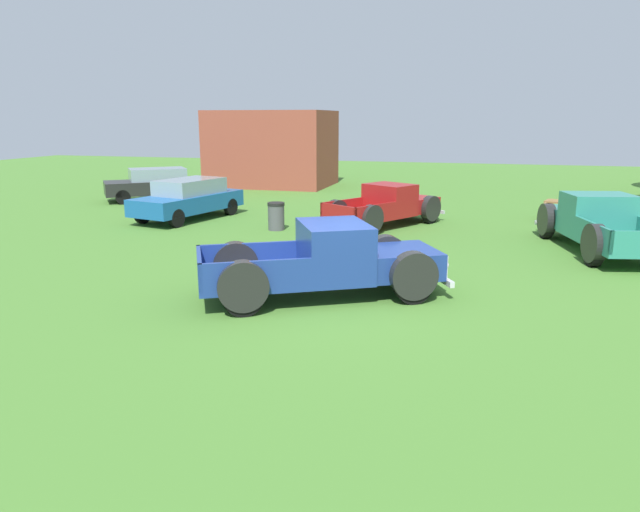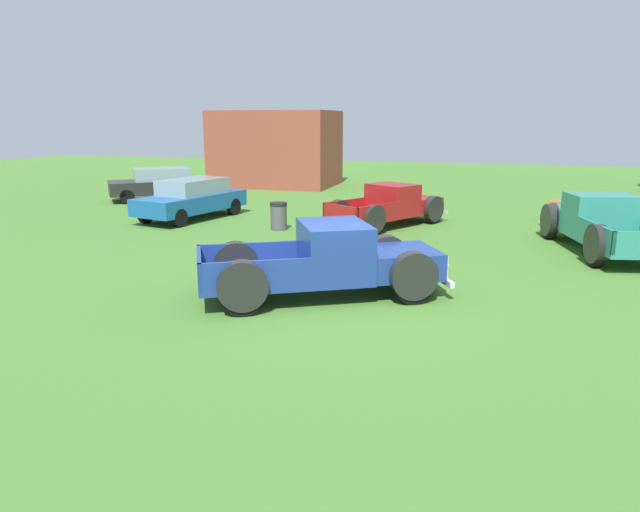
{
  "view_description": "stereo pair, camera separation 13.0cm",
  "coord_description": "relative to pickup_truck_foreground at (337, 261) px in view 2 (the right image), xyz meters",
  "views": [
    {
      "loc": [
        2.84,
        -11.25,
        3.74
      ],
      "look_at": [
        -0.32,
        0.15,
        0.9
      ],
      "focal_mm": 32.17,
      "sensor_mm": 36.0,
      "label": 1
    },
    {
      "loc": [
        2.97,
        -11.21,
        3.74
      ],
      "look_at": [
        -0.32,
        0.15,
        0.9
      ],
      "focal_mm": 32.17,
      "sensor_mm": 36.0,
      "label": 2
    }
  ],
  "objects": [
    {
      "name": "sedan_distant_b",
      "position": [
        -7.78,
        7.97,
        0.03
      ],
      "size": [
        2.87,
        4.84,
        1.51
      ],
      "color": "#195699",
      "rests_on": "ground_plane"
    },
    {
      "name": "pickup_truck_behind_right",
      "position": [
        6.18,
        6.51,
        0.02
      ],
      "size": [
        3.09,
        5.62,
        1.63
      ],
      "color": "#2D8475",
      "rests_on": "ground_plane"
    },
    {
      "name": "pickup_truck_foreground",
      "position": [
        0.0,
        0.0,
        0.0
      ],
      "size": [
        5.47,
        4.08,
        1.6
      ],
      "color": "navy",
      "rests_on": "ground_plane"
    },
    {
      "name": "pickup_truck_behind_left",
      "position": [
        -0.18,
        8.75,
        -0.06
      ],
      "size": [
        3.94,
        5.02,
        1.48
      ],
      "color": "maroon",
      "rests_on": "ground_plane"
    },
    {
      "name": "trash_can",
      "position": [
        -3.82,
        6.76,
        -0.28
      ],
      "size": [
        0.59,
        0.59,
        0.95
      ],
      "color": "#4C4C51",
      "rests_on": "ground_plane"
    },
    {
      "name": "sedan_distant_a",
      "position": [
        -11.76,
        12.24,
        0.02
      ],
      "size": [
        4.62,
        4.19,
        1.49
      ],
      "color": "black",
      "rests_on": "ground_plane"
    },
    {
      "name": "picnic_table",
      "position": [
        6.15,
        10.98,
        -0.27
      ],
      "size": [
        2.16,
        1.95,
        0.78
      ],
      "color": "olive",
      "rests_on": "ground_plane"
    },
    {
      "name": "ground_plane",
      "position": [
        -0.02,
        -0.33,
        -0.76
      ],
      "size": [
        80.0,
        80.0,
        0.0
      ],
      "primitive_type": "plane",
      "color": "#477A2D"
    },
    {
      "name": "brick_pavilion",
      "position": [
        -8.63,
        19.57,
        1.32
      ],
      "size": [
        6.6,
        4.81,
        4.17
      ],
      "color": "brown",
      "rests_on": "ground_plane"
    }
  ]
}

